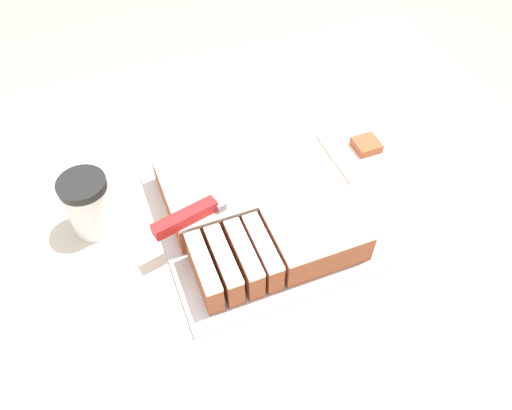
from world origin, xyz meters
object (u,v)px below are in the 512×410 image
at_px(brownie, 366,145).
at_px(cake, 257,202).
at_px(cake_board, 256,218).
at_px(coffee_cup, 89,204).
at_px(knife, 202,210).

bearing_deg(brownie, cake, -163.53).
relative_size(cake_board, coffee_cup, 3.20).
xyz_separation_m(cake, knife, (-0.10, -0.01, 0.04)).
distance_m(knife, coffee_cup, 0.20).
height_order(knife, coffee_cup, coffee_cup).
relative_size(knife, coffee_cup, 2.53).
bearing_deg(cake_board, coffee_cup, 161.56).
xyz_separation_m(knife, brownie, (0.37, 0.09, -0.07)).
xyz_separation_m(cake_board, coffee_cup, (-0.27, 0.09, 0.06)).
distance_m(cake_board, knife, 0.13).
bearing_deg(brownie, coffee_cup, 179.38).
relative_size(knife, brownie, 5.85).
xyz_separation_m(cake, brownie, (0.27, 0.08, -0.02)).
bearing_deg(brownie, knife, -165.80).
distance_m(cake_board, cake, 0.04).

